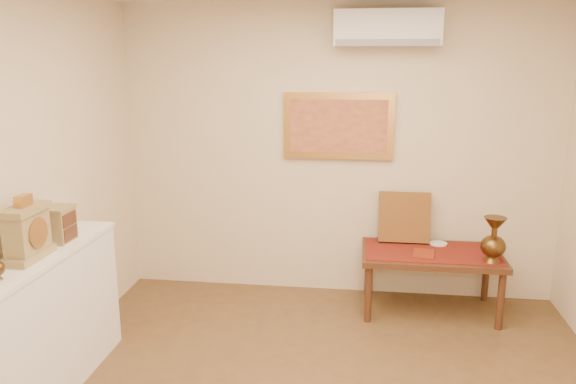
% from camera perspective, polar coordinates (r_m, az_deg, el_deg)
% --- Properties ---
extents(wall_back, '(4.00, 0.02, 2.70)m').
position_cam_1_polar(wall_back, '(5.21, 5.10, 4.00)').
color(wall_back, beige).
rests_on(wall_back, ground).
extents(table_cloth, '(1.14, 0.59, 0.01)m').
position_cam_1_polar(table_cloth, '(5.08, 14.38, -5.88)').
color(table_cloth, maroon).
rests_on(table_cloth, low_table).
extents(brass_urn_tall, '(0.21, 0.21, 0.46)m').
position_cam_1_polar(brass_urn_tall, '(4.91, 20.20, -4.10)').
color(brass_urn_tall, brown).
rests_on(brass_urn_tall, table_cloth).
extents(plate, '(0.16, 0.16, 0.01)m').
position_cam_1_polar(plate, '(5.28, 15.00, -5.07)').
color(plate, white).
rests_on(plate, table_cloth).
extents(menu, '(0.22, 0.27, 0.01)m').
position_cam_1_polar(menu, '(4.99, 13.61, -6.10)').
color(menu, maroon).
rests_on(menu, table_cloth).
extents(cushion, '(0.46, 0.19, 0.47)m').
position_cam_1_polar(cushion, '(5.24, 11.73, -2.50)').
color(cushion, '#5A2012').
rests_on(cushion, table_cloth).
extents(display_ledge, '(0.37, 2.02, 0.98)m').
position_cam_1_polar(display_ledge, '(3.93, -25.51, -13.70)').
color(display_ledge, white).
rests_on(display_ledge, floor).
extents(mantel_clock, '(0.17, 0.36, 0.41)m').
position_cam_1_polar(mantel_clock, '(3.81, -24.98, -3.72)').
color(mantel_clock, '#9F8952').
rests_on(mantel_clock, display_ledge).
extents(wooden_chest, '(0.16, 0.21, 0.24)m').
position_cam_1_polar(wooden_chest, '(4.11, -22.20, -3.03)').
color(wooden_chest, '#9F8952').
rests_on(wooden_chest, display_ledge).
extents(low_table, '(1.20, 0.70, 0.55)m').
position_cam_1_polar(low_table, '(5.11, 14.34, -6.62)').
color(low_table, '#4D2817').
rests_on(low_table, floor).
extents(painting, '(1.00, 0.06, 0.60)m').
position_cam_1_polar(painting, '(5.15, 5.15, 6.70)').
color(painting, '#BD823C').
rests_on(painting, wall_back).
extents(ac_unit, '(0.90, 0.25, 0.30)m').
position_cam_1_polar(ac_unit, '(5.02, 10.05, 16.08)').
color(ac_unit, white).
rests_on(ac_unit, wall_back).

